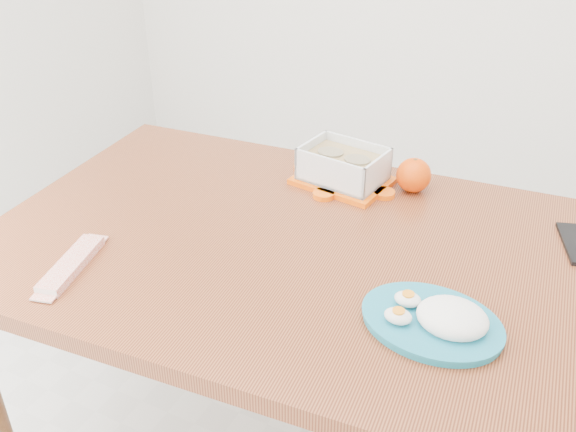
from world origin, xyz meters
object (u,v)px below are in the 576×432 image
at_px(food_container, 343,166).
at_px(rice_plate, 438,318).
at_px(dining_table, 288,274).
at_px(orange_fruit, 414,175).

distance_m(food_container, rice_plate, 0.57).
relative_size(dining_table, rice_plate, 4.95).
bearing_deg(food_container, rice_plate, -41.96).
height_order(dining_table, rice_plate, rice_plate).
height_order(food_container, rice_plate, food_container).
bearing_deg(rice_plate, food_container, 135.65).
bearing_deg(food_container, dining_table, -82.47).
relative_size(orange_fruit, rice_plate, 0.31).
distance_m(dining_table, food_container, 0.33).
bearing_deg(rice_plate, dining_table, 165.23).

